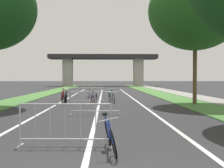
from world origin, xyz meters
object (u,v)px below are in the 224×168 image
object	(u,v)px
tree_right_pine_near	(195,10)
bicycle_black_3	(66,99)
bicycle_teal_0	(112,97)
bicycle_blue_2	(110,136)
crowd_barrier_fourth	(90,91)
bicycle_red_5	(63,97)
crowd_barrier_second	(95,103)
bicycle_silver_1	(91,93)
crowd_barrier_nearest	(65,125)
crowd_barrier_third	(87,95)
bicycle_purple_4	(94,99)

from	to	relation	value
tree_right_pine_near	bicycle_black_3	world-z (taller)	tree_right_pine_near
tree_right_pine_near	bicycle_teal_0	xyz separation A→B (m)	(-5.14, 1.72, -5.48)
bicycle_teal_0	bicycle_blue_2	xyz separation A→B (m)	(-0.34, -12.71, -0.01)
crowd_barrier_fourth	bicycle_teal_0	distance (m)	5.51
tree_right_pine_near	crowd_barrier_fourth	world-z (taller)	tree_right_pine_near
tree_right_pine_near	bicycle_blue_2	bearing A→B (deg)	-116.49
bicycle_red_5	bicycle_black_3	bearing A→B (deg)	94.68
crowd_barrier_second	crowd_barrier_fourth	distance (m)	11.65
crowd_barrier_fourth	bicycle_teal_0	bearing A→B (deg)	-71.40
bicycle_silver_1	bicycle_blue_2	world-z (taller)	bicycle_silver_1
tree_right_pine_near	crowd_barrier_nearest	world-z (taller)	tree_right_pine_near
crowd_barrier_second	bicycle_red_5	distance (m)	6.76
bicycle_silver_1	bicycle_black_3	distance (m)	6.04
crowd_barrier_second	bicycle_silver_1	distance (m)	11.24
crowd_barrier_fourth	bicycle_silver_1	distance (m)	0.44
crowd_barrier_second	crowd_barrier_fourth	bearing A→B (deg)	94.25
crowd_barrier_nearest	crowd_barrier_second	distance (m)	5.83
crowd_barrier_fourth	bicycle_teal_0	world-z (taller)	crowd_barrier_fourth
bicycle_blue_2	bicycle_black_3	world-z (taller)	bicycle_black_3
bicycle_blue_2	bicycle_red_5	xyz separation A→B (m)	(-2.96, 12.63, 0.03)
crowd_barrier_nearest	crowd_barrier_third	bearing A→B (deg)	91.23
bicycle_teal_0	bicycle_red_5	world-z (taller)	bicycle_red_5
bicycle_black_3	bicycle_purple_4	xyz separation A→B (m)	(1.81, -0.01, -0.01)
crowd_barrier_second	bicycle_teal_0	xyz separation A→B (m)	(0.89, 6.40, -0.16)
bicycle_teal_0	bicycle_red_5	size ratio (longest dim) A/B	0.98
bicycle_teal_0	bicycle_silver_1	distance (m)	5.10
bicycle_silver_1	bicycle_black_3	xyz separation A→B (m)	(-1.28, -5.91, -0.01)
bicycle_silver_1	bicycle_red_5	bearing A→B (deg)	-97.66
tree_right_pine_near	crowd_barrier_second	xyz separation A→B (m)	(-6.03, -4.67, -5.32)
bicycle_black_3	crowd_barrier_nearest	bearing A→B (deg)	-94.11
crowd_barrier_fourth	bicycle_red_5	world-z (taller)	crowd_barrier_fourth
crowd_barrier_third	bicycle_purple_4	distance (m)	0.74
crowd_barrier_nearest	crowd_barrier_fourth	bearing A→B (deg)	91.15
bicycle_silver_1	bicycle_red_5	size ratio (longest dim) A/B	0.95
bicycle_blue_2	bicycle_purple_4	bearing A→B (deg)	-91.41
crowd_barrier_nearest	crowd_barrier_second	world-z (taller)	same
crowd_barrier_third	bicycle_teal_0	xyz separation A→B (m)	(1.66, 0.59, -0.16)
crowd_barrier_second	bicycle_teal_0	bearing A→B (deg)	82.05
crowd_barrier_nearest	tree_right_pine_near	bearing A→B (deg)	58.03
crowd_barrier_third	crowd_barrier_fourth	bearing A→B (deg)	90.99
crowd_barrier_nearest	bicycle_blue_2	distance (m)	1.19
bicycle_black_3	bicycle_red_5	bearing A→B (deg)	96.60
crowd_barrier_fourth	bicycle_purple_4	distance (m)	6.36
crowd_barrier_second	bicycle_teal_0	size ratio (longest dim) A/B	1.37
bicycle_blue_2	bicycle_teal_0	bearing A→B (deg)	-96.94
crowd_barrier_fourth	bicycle_silver_1	bearing A→B (deg)	-79.31
crowd_barrier_third	bicycle_teal_0	bearing A→B (deg)	19.55
crowd_barrier_fourth	bicycle_teal_0	xyz separation A→B (m)	(1.76, -5.22, -0.16)
crowd_barrier_nearest	bicycle_purple_4	size ratio (longest dim) A/B	1.35
tree_right_pine_near	bicycle_teal_0	bearing A→B (deg)	161.45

